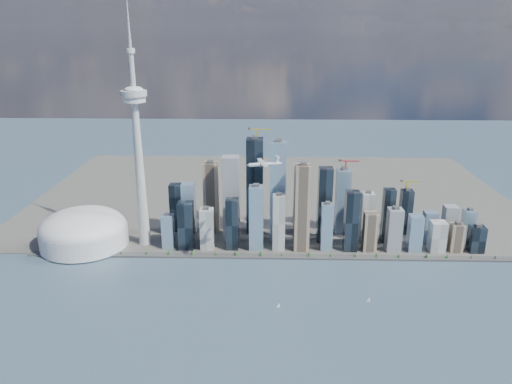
{
  "coord_description": "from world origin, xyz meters",
  "views": [
    {
      "loc": [
        -7.17,
        -763.04,
        490.66
      ],
      "look_at": [
        -36.17,
        260.0,
        150.62
      ],
      "focal_mm": 35.0,
      "sensor_mm": 36.0,
      "label": 1
    }
  ],
  "objects_px": {
    "sailboat_west": "(278,306)",
    "airplane": "(264,164)",
    "sailboat_east": "(369,300)",
    "dome_stadium": "(84,230)",
    "needle_tower": "(138,147)"
  },
  "relations": [
    {
      "from": "airplane",
      "to": "dome_stadium",
      "type": "bearing_deg",
      "value": 147.63
    },
    {
      "from": "needle_tower",
      "to": "sailboat_west",
      "type": "bearing_deg",
      "value": -40.73
    },
    {
      "from": "needle_tower",
      "to": "dome_stadium",
      "type": "bearing_deg",
      "value": -175.91
    },
    {
      "from": "sailboat_west",
      "to": "airplane",
      "type": "bearing_deg",
      "value": 90.81
    },
    {
      "from": "needle_tower",
      "to": "dome_stadium",
      "type": "xyz_separation_m",
      "value": [
        -140.0,
        -10.0,
        -196.4
      ]
    },
    {
      "from": "airplane",
      "to": "sailboat_east",
      "type": "bearing_deg",
      "value": -39.42
    },
    {
      "from": "airplane",
      "to": "sailboat_east",
      "type": "distance_m",
      "value": 323.76
    },
    {
      "from": "airplane",
      "to": "sailboat_east",
      "type": "height_order",
      "value": "airplane"
    },
    {
      "from": "needle_tower",
      "to": "sailboat_west",
      "type": "height_order",
      "value": "needle_tower"
    },
    {
      "from": "sailboat_west",
      "to": "sailboat_east",
      "type": "height_order",
      "value": "sailboat_east"
    },
    {
      "from": "needle_tower",
      "to": "sailboat_west",
      "type": "xyz_separation_m",
      "value": [
        311.41,
        -268.11,
        -232.65
      ]
    },
    {
      "from": "needle_tower",
      "to": "sailboat_east",
      "type": "bearing_deg",
      "value": -26.9
    },
    {
      "from": "sailboat_east",
      "to": "dome_stadium",
      "type": "bearing_deg",
      "value": 161.67
    },
    {
      "from": "needle_tower",
      "to": "airplane",
      "type": "distance_m",
      "value": 320.03
    },
    {
      "from": "dome_stadium",
      "to": "airplane",
      "type": "bearing_deg",
      "value": -18.32
    }
  ]
}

